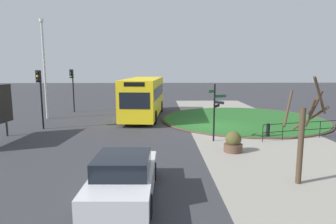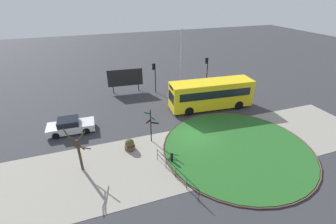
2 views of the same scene
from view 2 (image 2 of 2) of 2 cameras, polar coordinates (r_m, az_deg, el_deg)
ground at (r=22.01m, az=6.16°, el=-5.95°), size 120.00×120.00×0.00m
sidewalk_paving at (r=20.42m, az=8.78°, el=-9.13°), size 32.00×7.59×0.02m
grass_island at (r=21.20m, az=16.37°, el=-8.37°), size 12.38×12.38×0.10m
grass_kerb_ring at (r=21.20m, az=16.37°, el=-8.36°), size 12.69×12.69×0.11m
signpost_directional at (r=20.30m, az=-4.16°, el=-2.83°), size 1.12×1.08×3.19m
bollard_foreground at (r=18.73m, az=0.91°, el=-10.93°), size 0.21×0.21×0.87m
railing_grass_edge at (r=17.22m, az=1.91°, el=-14.20°), size 1.30×4.95×0.98m
bus_yellow at (r=26.82m, az=10.38°, el=4.34°), size 9.44×3.21×3.18m
car_near_lane at (r=24.12m, az=-22.54°, el=-3.12°), size 4.32×1.99×1.38m
traffic_light_near at (r=30.29m, az=-3.39°, el=9.76°), size 0.49×0.28×3.87m
traffic_light_far at (r=33.20m, az=9.34°, el=11.09°), size 0.49×0.30×3.89m
lamppost_tall at (r=32.36m, az=3.10°, el=13.36°), size 0.32×0.32×7.71m
billboard_left at (r=31.22m, az=-10.33°, el=8.15°), size 4.50×0.48×3.07m
planter_near_signpost at (r=20.29m, az=-9.27°, el=-7.87°), size 0.89×0.89×1.02m
street_tree_bare at (r=18.31m, az=-20.77°, el=-8.77°), size 1.61×1.59×3.77m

